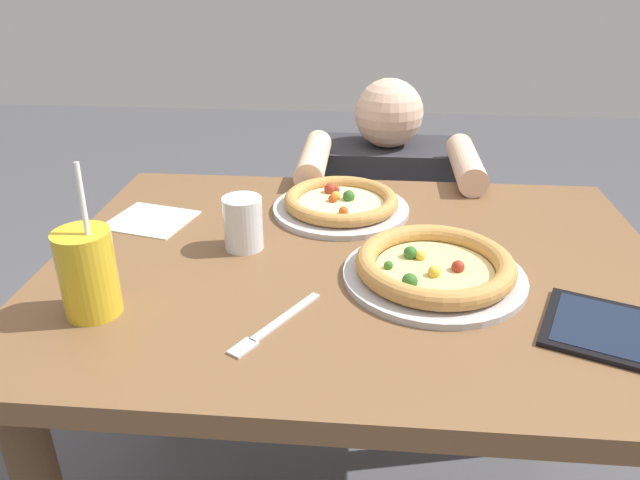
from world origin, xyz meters
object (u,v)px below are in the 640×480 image
tablet (630,335)px  diner_seated (382,253)px  water_cup_clear (243,222)px  pizza_far (341,203)px  drink_cup_colored (88,273)px  fork (273,326)px  pizza_near (434,268)px

tablet → diner_seated: 1.01m
water_cup_clear → diner_seated: (0.28, 0.65, -0.39)m
pizza_far → water_cup_clear: size_ratio=2.89×
drink_cup_colored → fork: drink_cup_colored is taller
drink_cup_colored → water_cup_clear: bearing=51.5°
drink_cup_colored → fork: bearing=-3.6°
pizza_near → tablet: pizza_near is taller
pizza_far → water_cup_clear: water_cup_clear is taller
water_cup_clear → tablet: bearing=-21.0°
drink_cup_colored → tablet: drink_cup_colored is taller
water_cup_clear → diner_seated: bearing=66.6°
water_cup_clear → diner_seated: size_ratio=0.11×
drink_cup_colored → diner_seated: 1.09m
diner_seated → water_cup_clear: bearing=-113.4°
drink_cup_colored → water_cup_clear: drink_cup_colored is taller
pizza_near → diner_seated: size_ratio=0.34×
tablet → diner_seated: diner_seated is taller
tablet → pizza_near: bearing=151.5°
water_cup_clear → diner_seated: 0.81m
drink_cup_colored → water_cup_clear: size_ratio=2.42×
drink_cup_colored → diner_seated: bearing=62.1°
pizza_near → diner_seated: 0.83m
water_cup_clear → fork: water_cup_clear is taller
diner_seated → fork: bearing=-101.5°
pizza_near → drink_cup_colored: (-0.54, -0.15, 0.05)m
drink_cup_colored → pizza_far: bearing=49.5°
fork → drink_cup_colored: bearing=176.4°
pizza_far → fork: 0.45m
diner_seated → drink_cup_colored: bearing=-117.9°
pizza_far → drink_cup_colored: bearing=-130.5°
pizza_far → fork: size_ratio=1.60×
pizza_near → pizza_far: pizza_near is taller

